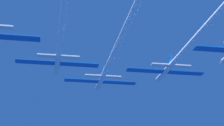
# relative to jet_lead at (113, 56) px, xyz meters

# --- Properties ---
(jet_lead) EXTENTS (17.80, 61.14, 2.95)m
(jet_lead) POSITION_rel_jet_lead_xyz_m (0.00, 0.00, 0.00)
(jet_lead) COLOR silver
(jet_left_wing) EXTENTS (17.80, 52.10, 2.95)m
(jet_left_wing) POSITION_rel_jet_lead_xyz_m (-11.04, -7.65, -0.16)
(jet_left_wing) COLOR silver
(jet_right_wing) EXTENTS (17.80, 56.59, 2.95)m
(jet_right_wing) POSITION_rel_jet_lead_xyz_m (13.09, -9.50, -0.61)
(jet_right_wing) COLOR silver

